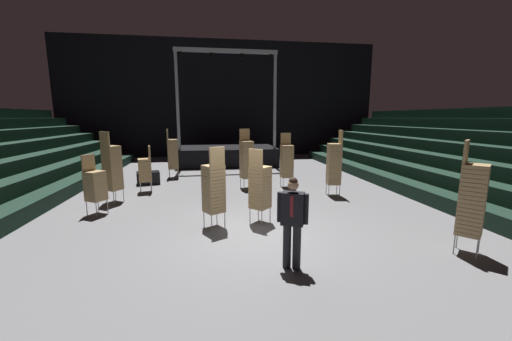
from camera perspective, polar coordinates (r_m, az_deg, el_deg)
ground_plane at (r=7.59m, az=-0.79°, el=-11.62°), size 22.00×30.00×0.10m
arena_end_wall at (r=22.05m, az=-6.29°, el=13.17°), size 22.00×0.30×8.00m
stage_riser at (r=17.96m, az=-5.52°, el=3.13°), size 5.64×3.33×6.21m
man_with_tie at (r=5.54m, az=6.85°, el=-8.84°), size 0.55×0.38×1.71m
chair_stack_front_left at (r=10.99m, az=14.48°, el=1.33°), size 0.50×0.50×2.31m
chair_stack_front_right at (r=7.58m, az=-7.95°, el=-3.21°), size 0.60×0.60×2.05m
chair_stack_mid_left at (r=11.89m, az=-20.11°, el=0.24°), size 0.53×0.53×1.71m
chair_stack_mid_right at (r=11.99m, az=5.80°, el=1.89°), size 0.46×0.46×2.14m
chair_stack_mid_centre at (r=14.38m, az=-15.41°, el=3.09°), size 0.51×0.51×2.22m
chair_stack_rear_left at (r=10.84m, az=-25.42°, el=0.56°), size 0.61×0.61×2.31m
chair_stack_rear_right at (r=7.85m, az=0.75°, el=-2.97°), size 0.62×0.62×1.96m
chair_stack_rear_centre at (r=7.40m, az=35.50°, el=-4.32°), size 0.62×0.62×2.31m
chair_stack_aisle_left at (r=9.74m, az=-28.01°, el=-2.37°), size 0.60×0.60×1.71m
chair_stack_aisle_right at (r=11.75m, az=-1.78°, el=2.18°), size 0.54×0.54×2.31m
equipment_road_case at (r=13.39m, az=-19.59°, el=-1.31°), size 1.01×0.79×0.51m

